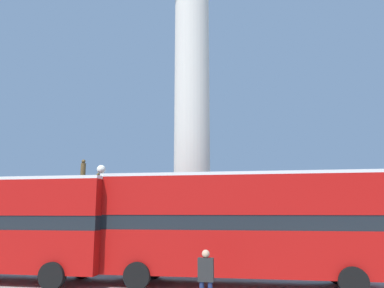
# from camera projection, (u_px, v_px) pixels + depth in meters

# --- Properties ---
(ground_plane) EXTENTS (200.00, 200.00, 0.00)m
(ground_plane) POSITION_uv_depth(u_px,v_px,m) (192.00, 264.00, 20.55)
(ground_plane) COLOR #9E9B93
(monument_column) EXTENTS (6.30, 6.30, 18.75)m
(monument_column) POSITION_uv_depth(u_px,v_px,m) (192.00, 155.00, 21.62)
(monument_column) COLOR beige
(monument_column) RESTS_ON ground_plane
(bus_a) EXTENTS (10.87, 2.97, 4.31)m
(bus_a) POSITION_uv_depth(u_px,v_px,m) (240.00, 223.00, 14.69)
(bus_a) COLOR #A80F0C
(bus_a) RESTS_ON ground_plane
(equestrian_statue) EXTENTS (4.09, 3.18, 6.51)m
(equestrian_statue) POSITION_uv_depth(u_px,v_px,m) (80.00, 225.00, 26.03)
(equestrian_statue) COLOR beige
(equestrian_statue) RESTS_ON ground_plane
(street_lamp) EXTENTS (0.42, 0.42, 5.05)m
(street_lamp) POSITION_uv_depth(u_px,v_px,m) (99.00, 211.00, 17.74)
(street_lamp) COLOR black
(street_lamp) RESTS_ON ground_plane
(pedestrian_near_lamp) EXTENTS (0.47, 0.23, 1.73)m
(pedestrian_near_lamp) POSITION_uv_depth(u_px,v_px,m) (206.00, 277.00, 10.79)
(pedestrian_near_lamp) COLOR #192347
(pedestrian_near_lamp) RESTS_ON ground_plane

